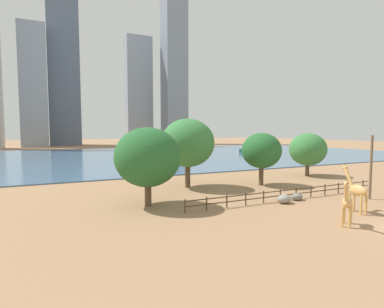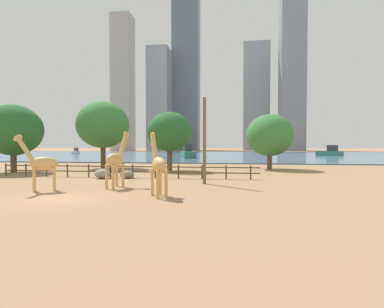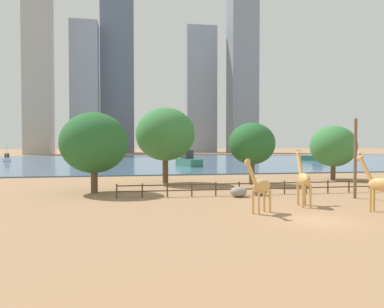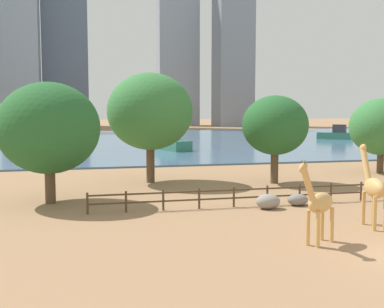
{
  "view_description": "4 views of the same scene",
  "coord_description": "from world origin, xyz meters",
  "px_view_note": "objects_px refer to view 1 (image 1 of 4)",
  "views": [
    {
      "loc": [
        -24.14,
        -13.04,
        7.64
      ],
      "look_at": [
        0.38,
        38.69,
        3.24
      ],
      "focal_mm": 28.0,
      "sensor_mm": 36.0,
      "label": 1
    },
    {
      "loc": [
        10.32,
        -16.38,
        3.25
      ],
      "look_at": [
        3.0,
        39.83,
        1.51
      ],
      "focal_mm": 28.0,
      "sensor_mm": 36.0,
      "label": 2
    },
    {
      "loc": [
        -12.03,
        -22.16,
        5.02
      ],
      "look_at": [
        -2.45,
        33.2,
        3.3
      ],
      "focal_mm": 35.0,
      "sensor_mm": 36.0,
      "label": 3
    },
    {
      "loc": [
        -13.58,
        -16.82,
        6.23
      ],
      "look_at": [
        -2.75,
        27.87,
        1.95
      ],
      "focal_mm": 45.0,
      "sensor_mm": 36.0,
      "label": 4
    }
  ],
  "objects_px": {
    "boulder_by_pole": "(297,197)",
    "tree_right_tall": "(148,157)",
    "utility_pole": "(371,167)",
    "boat_sailboat": "(250,150)",
    "giraffe_tall": "(357,190)",
    "giraffe_young": "(347,202)",
    "boulder_near_fence": "(284,199)",
    "tree_left_large": "(188,143)",
    "tree_left_small": "(308,149)",
    "boat_ferry": "(165,158)",
    "tree_center_broad": "(262,151)"
  },
  "relations": [
    {
      "from": "boulder_by_pole",
      "to": "tree_right_tall",
      "type": "bearing_deg",
      "value": 163.58
    },
    {
      "from": "utility_pole",
      "to": "boat_sailboat",
      "type": "xyz_separation_m",
      "value": [
        29.42,
        62.29,
        -2.38
      ]
    },
    {
      "from": "giraffe_tall",
      "to": "giraffe_young",
      "type": "bearing_deg",
      "value": 128.47
    },
    {
      "from": "boulder_near_fence",
      "to": "tree_left_large",
      "type": "height_order",
      "value": "tree_left_large"
    },
    {
      "from": "tree_right_tall",
      "to": "tree_left_small",
      "type": "relative_size",
      "value": 1.1
    },
    {
      "from": "giraffe_young",
      "to": "boat_ferry",
      "type": "relative_size",
      "value": 0.52
    },
    {
      "from": "utility_pole",
      "to": "tree_right_tall",
      "type": "relative_size",
      "value": 0.89
    },
    {
      "from": "boulder_by_pole",
      "to": "boat_ferry",
      "type": "distance_m",
      "value": 41.88
    },
    {
      "from": "utility_pole",
      "to": "boat_ferry",
      "type": "height_order",
      "value": "utility_pole"
    },
    {
      "from": "utility_pole",
      "to": "giraffe_tall",
      "type": "bearing_deg",
      "value": -155.07
    },
    {
      "from": "tree_left_large",
      "to": "boat_ferry",
      "type": "distance_m",
      "value": 31.14
    },
    {
      "from": "tree_center_broad",
      "to": "tree_right_tall",
      "type": "height_order",
      "value": "tree_right_tall"
    },
    {
      "from": "giraffe_tall",
      "to": "boulder_near_fence",
      "type": "distance_m",
      "value": 6.87
    },
    {
      "from": "giraffe_young",
      "to": "boat_sailboat",
      "type": "bearing_deg",
      "value": -152.75
    },
    {
      "from": "giraffe_young",
      "to": "tree_center_broad",
      "type": "bearing_deg",
      "value": -139.08
    },
    {
      "from": "tree_right_tall",
      "to": "boat_sailboat",
      "type": "distance_m",
      "value": 76.08
    },
    {
      "from": "tree_left_large",
      "to": "tree_right_tall",
      "type": "xyz_separation_m",
      "value": [
        -7.86,
        -7.47,
        -1.04
      ]
    },
    {
      "from": "boulder_by_pole",
      "to": "tree_left_large",
      "type": "bearing_deg",
      "value": 122.81
    },
    {
      "from": "tree_right_tall",
      "to": "boat_sailboat",
      "type": "relative_size",
      "value": 1.21
    },
    {
      "from": "giraffe_young",
      "to": "tree_right_tall",
      "type": "height_order",
      "value": "tree_right_tall"
    },
    {
      "from": "giraffe_young",
      "to": "tree_center_broad",
      "type": "height_order",
      "value": "tree_center_broad"
    },
    {
      "from": "boulder_by_pole",
      "to": "tree_center_broad",
      "type": "xyz_separation_m",
      "value": [
        2.31,
        9.18,
        4.5
      ]
    },
    {
      "from": "giraffe_tall",
      "to": "boat_sailboat",
      "type": "bearing_deg",
      "value": -18.72
    },
    {
      "from": "giraffe_tall",
      "to": "boat_ferry",
      "type": "bearing_deg",
      "value": 11.74
    },
    {
      "from": "tree_left_large",
      "to": "boat_sailboat",
      "type": "height_order",
      "value": "tree_left_large"
    },
    {
      "from": "boat_sailboat",
      "to": "giraffe_tall",
      "type": "bearing_deg",
      "value": 103.83
    },
    {
      "from": "boulder_near_fence",
      "to": "tree_left_large",
      "type": "distance_m",
      "value": 14.81
    },
    {
      "from": "boulder_near_fence",
      "to": "boat_sailboat",
      "type": "bearing_deg",
      "value": 56.51
    },
    {
      "from": "tree_left_large",
      "to": "tree_left_small",
      "type": "xyz_separation_m",
      "value": [
        22.88,
        0.86,
        -1.51
      ]
    },
    {
      "from": "giraffe_young",
      "to": "boulder_near_fence",
      "type": "relative_size",
      "value": 2.62
    },
    {
      "from": "giraffe_tall",
      "to": "giraffe_young",
      "type": "relative_size",
      "value": 1.1
    },
    {
      "from": "tree_center_broad",
      "to": "boat_ferry",
      "type": "bearing_deg",
      "value": 94.15
    },
    {
      "from": "utility_pole",
      "to": "boat_sailboat",
      "type": "distance_m",
      "value": 68.93
    },
    {
      "from": "boat_ferry",
      "to": "boat_sailboat",
      "type": "xyz_separation_m",
      "value": [
        37.28,
        17.33,
        -0.1
      ]
    },
    {
      "from": "giraffe_young",
      "to": "tree_center_broad",
      "type": "xyz_separation_m",
      "value": [
        5.45,
        17.69,
        2.94
      ]
    },
    {
      "from": "boulder_near_fence",
      "to": "tree_right_tall",
      "type": "height_order",
      "value": "tree_right_tall"
    },
    {
      "from": "boat_sailboat",
      "to": "tree_right_tall",
      "type": "bearing_deg",
      "value": 88.54
    },
    {
      "from": "boat_ferry",
      "to": "boulder_by_pole",
      "type": "bearing_deg",
      "value": -16.21
    },
    {
      "from": "giraffe_tall",
      "to": "boulder_near_fence",
      "type": "bearing_deg",
      "value": 42.87
    },
    {
      "from": "boat_ferry",
      "to": "utility_pole",
      "type": "bearing_deg",
      "value": -6.38
    },
    {
      "from": "tree_center_broad",
      "to": "tree_left_small",
      "type": "distance_m",
      "value": 13.33
    },
    {
      "from": "boat_sailboat",
      "to": "boulder_near_fence",
      "type": "bearing_deg",
      "value": 99.13
    },
    {
      "from": "boulder_by_pole",
      "to": "boat_sailboat",
      "type": "bearing_deg",
      "value": 57.84
    },
    {
      "from": "boulder_by_pole",
      "to": "tree_left_large",
      "type": "distance_m",
      "value": 15.44
    },
    {
      "from": "utility_pole",
      "to": "tree_center_broad",
      "type": "height_order",
      "value": "tree_center_broad"
    },
    {
      "from": "tree_center_broad",
      "to": "tree_right_tall",
      "type": "xyz_separation_m",
      "value": [
        -17.95,
        -4.57,
        0.11
      ]
    },
    {
      "from": "boat_ferry",
      "to": "boat_sailboat",
      "type": "relative_size",
      "value": 1.19
    },
    {
      "from": "giraffe_tall",
      "to": "boat_ferry",
      "type": "height_order",
      "value": "giraffe_tall"
    },
    {
      "from": "giraffe_young",
      "to": "boulder_by_pole",
      "type": "distance_m",
      "value": 9.21
    },
    {
      "from": "tree_center_broad",
      "to": "tree_right_tall",
      "type": "bearing_deg",
      "value": -165.73
    }
  ]
}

